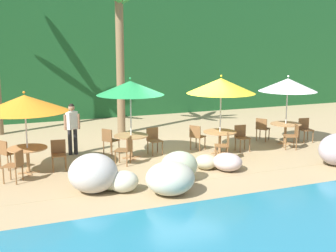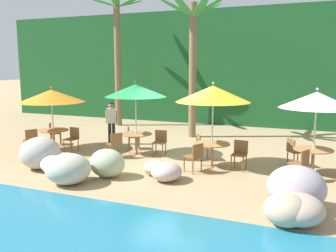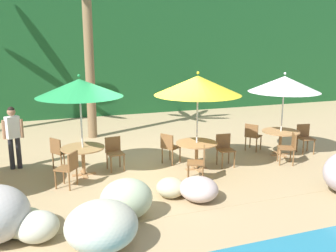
{
  "view_description": "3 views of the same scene",
  "coord_description": "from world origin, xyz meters",
  "px_view_note": "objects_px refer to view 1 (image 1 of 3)",
  "views": [
    {
      "loc": [
        -5.69,
        -12.79,
        3.72
      ],
      "look_at": [
        -0.35,
        0.25,
        0.96
      ],
      "focal_mm": 47.1,
      "sensor_mm": 36.0,
      "label": 1
    },
    {
      "loc": [
        4.22,
        -10.91,
        3.08
      ],
      "look_at": [
        -0.47,
        0.51,
        1.05
      ],
      "focal_mm": 39.07,
      "sensor_mm": 36.0,
      "label": 2
    },
    {
      "loc": [
        -2.59,
        -8.92,
        3.37
      ],
      "look_at": [
        0.78,
        0.55,
        1.06
      ],
      "focal_mm": 39.77,
      "sensor_mm": 36.0,
      "label": 3
    }
  ],
  "objects_px": {
    "chair_white_seaward": "(305,128)",
    "umbrella_green": "(130,88)",
    "umbrella_yellow": "(221,86)",
    "umbrella_white": "(288,85)",
    "chair_orange_inland": "(6,152)",
    "chair_white_inland": "(262,128)",
    "dining_table_green": "(131,139)",
    "chair_yellow_left": "(224,144)",
    "umbrella_orange": "(25,103)",
    "dining_table_yellow": "(220,135)",
    "chair_green_inland": "(109,139)",
    "chair_orange_left": "(16,164)",
    "dining_table_white": "(286,127)",
    "chair_yellow_seaward": "(241,136)",
    "chair_orange_seaward": "(59,153)",
    "palm_tree_second": "(120,32)",
    "chair_white_left": "(293,135)",
    "waiter_in_white": "(72,125)",
    "chair_green_left": "(126,149)",
    "chair_green_seaward": "(154,139)",
    "chair_yellow_inland": "(197,136)",
    "dining_table_orange": "(28,152)"
  },
  "relations": [
    {
      "from": "chair_white_seaward",
      "to": "umbrella_green",
      "type": "bearing_deg",
      "value": 177.83
    },
    {
      "from": "umbrella_yellow",
      "to": "umbrella_white",
      "type": "relative_size",
      "value": 1.05
    },
    {
      "from": "chair_orange_inland",
      "to": "chair_white_inland",
      "type": "xyz_separation_m",
      "value": [
        8.99,
        0.25,
        0.0
      ]
    },
    {
      "from": "umbrella_green",
      "to": "chair_orange_inland",
      "type": "bearing_deg",
      "value": 177.44
    },
    {
      "from": "dining_table_green",
      "to": "chair_yellow_left",
      "type": "xyz_separation_m",
      "value": [
        2.62,
        -1.37,
        -0.1
      ]
    },
    {
      "from": "umbrella_orange",
      "to": "chair_yellow_left",
      "type": "bearing_deg",
      "value": -8.65
    },
    {
      "from": "umbrella_orange",
      "to": "dining_table_yellow",
      "type": "distance_m",
      "value": 6.26
    },
    {
      "from": "chair_green_inland",
      "to": "chair_orange_inland",
      "type": "bearing_deg",
      "value": -171.31
    },
    {
      "from": "chair_orange_left",
      "to": "umbrella_green",
      "type": "relative_size",
      "value": 0.34
    },
    {
      "from": "dining_table_white",
      "to": "chair_white_seaward",
      "type": "height_order",
      "value": "chair_white_seaward"
    },
    {
      "from": "chair_orange_left",
      "to": "chair_white_seaward",
      "type": "height_order",
      "value": "same"
    },
    {
      "from": "chair_green_inland",
      "to": "dining_table_green",
      "type": "bearing_deg",
      "value": -50.47
    },
    {
      "from": "umbrella_orange",
      "to": "chair_white_seaward",
      "type": "relative_size",
      "value": 2.75
    },
    {
      "from": "umbrella_green",
      "to": "chair_white_inland",
      "type": "bearing_deg",
      "value": 4.58
    },
    {
      "from": "chair_orange_left",
      "to": "chair_yellow_seaward",
      "type": "relative_size",
      "value": 1.0
    },
    {
      "from": "chair_orange_seaward",
      "to": "chair_yellow_left",
      "type": "height_order",
      "value": "same"
    },
    {
      "from": "umbrella_orange",
      "to": "palm_tree_second",
      "type": "distance_m",
      "value": 6.2
    },
    {
      "from": "dining_table_white",
      "to": "chair_white_seaward",
      "type": "relative_size",
      "value": 1.26
    },
    {
      "from": "chair_orange_left",
      "to": "dining_table_green",
      "type": "xyz_separation_m",
      "value": [
        3.58,
        1.25,
        0.1
      ]
    },
    {
      "from": "dining_table_yellow",
      "to": "chair_white_left",
      "type": "relative_size",
      "value": 1.26
    },
    {
      "from": "chair_yellow_left",
      "to": "chair_white_inland",
      "type": "height_order",
      "value": "same"
    },
    {
      "from": "palm_tree_second",
      "to": "umbrella_green",
      "type": "bearing_deg",
      "value": -101.73
    },
    {
      "from": "chair_orange_seaward",
      "to": "chair_white_seaward",
      "type": "bearing_deg",
      "value": 1.46
    },
    {
      "from": "chair_white_inland",
      "to": "waiter_in_white",
      "type": "relative_size",
      "value": 0.51
    },
    {
      "from": "chair_orange_seaward",
      "to": "chair_orange_inland",
      "type": "height_order",
      "value": "same"
    },
    {
      "from": "umbrella_orange",
      "to": "chair_green_left",
      "type": "distance_m",
      "value": 3.18
    },
    {
      "from": "chair_orange_seaward",
      "to": "palm_tree_second",
      "type": "height_order",
      "value": "palm_tree_second"
    },
    {
      "from": "umbrella_orange",
      "to": "chair_orange_inland",
      "type": "relative_size",
      "value": 2.75
    },
    {
      "from": "chair_green_seaward",
      "to": "dining_table_yellow",
      "type": "bearing_deg",
      "value": -19.71
    },
    {
      "from": "chair_orange_left",
      "to": "chair_green_seaward",
      "type": "height_order",
      "value": "same"
    },
    {
      "from": "umbrella_orange",
      "to": "dining_table_green",
      "type": "relative_size",
      "value": 2.17
    },
    {
      "from": "chair_green_left",
      "to": "umbrella_white",
      "type": "height_order",
      "value": "umbrella_white"
    },
    {
      "from": "chair_yellow_inland",
      "to": "waiter_in_white",
      "type": "bearing_deg",
      "value": 166.07
    },
    {
      "from": "umbrella_orange",
      "to": "umbrella_yellow",
      "type": "distance_m",
      "value": 6.11
    },
    {
      "from": "dining_table_green",
      "to": "dining_table_yellow",
      "type": "xyz_separation_m",
      "value": [
        2.9,
        -0.56,
        0.0
      ]
    },
    {
      "from": "chair_green_seaward",
      "to": "chair_yellow_left",
      "type": "relative_size",
      "value": 1.0
    },
    {
      "from": "chair_orange_seaward",
      "to": "umbrella_white",
      "type": "relative_size",
      "value": 0.35
    },
    {
      "from": "chair_green_seaward",
      "to": "palm_tree_second",
      "type": "distance_m",
      "value": 5.04
    },
    {
      "from": "umbrella_green",
      "to": "chair_white_seaward",
      "type": "bearing_deg",
      "value": -2.17
    },
    {
      "from": "umbrella_white",
      "to": "dining_table_white",
      "type": "xyz_separation_m",
      "value": [
        0.0,
        0.0,
        -1.53
      ]
    },
    {
      "from": "chair_green_seaward",
      "to": "umbrella_white",
      "type": "bearing_deg",
      "value": -4.62
    },
    {
      "from": "chair_orange_left",
      "to": "umbrella_green",
      "type": "xyz_separation_m",
      "value": [
        3.58,
        1.25,
        1.74
      ]
    },
    {
      "from": "chair_orange_inland",
      "to": "chair_white_seaward",
      "type": "height_order",
      "value": "same"
    },
    {
      "from": "umbrella_green",
      "to": "palm_tree_second",
      "type": "distance_m",
      "value": 4.27
    },
    {
      "from": "waiter_in_white",
      "to": "chair_white_seaward",
      "type": "bearing_deg",
      "value": -9.25
    },
    {
      "from": "chair_white_inland",
      "to": "palm_tree_second",
      "type": "xyz_separation_m",
      "value": [
        -4.44,
        3.38,
        3.51
      ]
    },
    {
      "from": "chair_yellow_left",
      "to": "chair_green_inland",
      "type": "bearing_deg",
      "value": 147.35
    },
    {
      "from": "dining_table_orange",
      "to": "dining_table_white",
      "type": "relative_size",
      "value": 1.0
    },
    {
      "from": "chair_white_seaward",
      "to": "chair_green_left",
      "type": "bearing_deg",
      "value": -175.97
    },
    {
      "from": "dining_table_white",
      "to": "dining_table_orange",
      "type": "bearing_deg",
      "value": -178.34
    }
  ]
}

